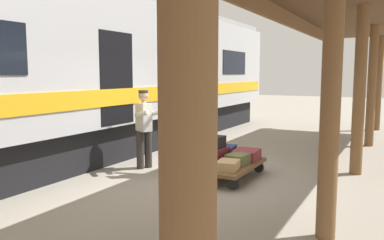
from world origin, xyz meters
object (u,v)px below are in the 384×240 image
Objects in this scene: luggage_cart at (226,165)px; suitcase_maroon_trunk at (214,155)px; suitcase_burgundy_valise at (246,155)px; suitcase_olive_duffel at (238,159)px; porter_in_overalls at (184,129)px; suitcase_black_hardshell at (215,142)px; suitcase_navy_fabric at (224,152)px; train_car at (66,73)px; suitcase_red_plastic at (204,161)px; suitcase_tan_vintage at (228,165)px; porter_by_door at (144,126)px.

luggage_cart is 0.31m from suitcase_maroon_trunk.
suitcase_burgundy_valise is at bearing -117.46° from luggage_cart.
suitcase_olive_duffel is 1.27m from porter_in_overalls.
suitcase_navy_fabric is at bearing -88.23° from suitcase_black_hardshell.
train_car is at bearing 4.28° from suitcase_maroon_trunk.
suitcase_navy_fabric is 0.97m from suitcase_red_plastic.
suitcase_olive_duffel is 0.48m from suitcase_tan_vintage.
suitcase_navy_fabric is 1.18× the size of suitcase_tan_vintage.
train_car is 11.31× the size of porter_in_overalls.
suitcase_maroon_trunk reaches higher than suitcase_red_plastic.
train_car reaches higher than suitcase_maroon_trunk.
suitcase_navy_fabric reaches higher than suitcase_tan_vintage.
suitcase_red_plastic is (0.00, 0.97, -0.01)m from suitcase_navy_fabric.
porter_by_door is (2.12, 0.60, 0.53)m from suitcase_burgundy_valise.
suitcase_black_hardshell is at bearing -175.25° from porter_by_door.
suitcase_black_hardshell reaches higher than luggage_cart.
porter_in_overalls is (0.65, -0.38, 0.52)m from suitcase_red_plastic.
suitcase_burgundy_valise reaches higher than luggage_cart.
train_car is 51.23× the size of suitcase_black_hardshell.
suitcase_black_hardshell is at bearing 91.77° from suitcase_navy_fabric.
train_car is 4.12m from suitcase_navy_fabric.
train_car reaches higher than suitcase_tan_vintage.
porter_by_door is (1.61, -0.36, 0.52)m from suitcase_red_plastic.
train_car is 4.53m from suitcase_tan_vintage.
suitcase_burgundy_valise reaches higher than suitcase_tan_vintage.
suitcase_red_plastic is 0.58m from suitcase_black_hardshell.
suitcase_navy_fabric reaches higher than suitcase_burgundy_valise.
suitcase_tan_vintage is at bearing 136.10° from suitcase_maroon_trunk.
suitcase_navy_fabric is 0.34× the size of porter_in_overalls.
suitcase_maroon_trunk is (-3.70, -0.28, -1.63)m from train_car.
suitcase_black_hardshell is at bearing -175.50° from train_car.
luggage_cart is at bearing -175.99° from train_car.
suitcase_tan_vintage is at bearing 134.38° from suitcase_black_hardshell.
porter_by_door is at bearing 4.25° from suitcase_maroon_trunk.
train_car reaches higher than suitcase_navy_fabric.
suitcase_black_hardshell is at bearing -169.41° from porter_in_overalls.
suitcase_navy_fabric reaches higher than suitcase_olive_duffel.
suitcase_olive_duffel is 0.78× the size of suitcase_burgundy_valise.
suitcase_navy_fabric is at bearing -62.54° from luggage_cart.
porter_by_door reaches higher than suitcase_black_hardshell.
porter_in_overalls is (0.66, 0.12, 0.23)m from suitcase_black_hardshell.
porter_in_overalls is at bearing -179.31° from porter_by_door.
porter_in_overalls reaches higher than suitcase_red_plastic.
porter_by_door reaches higher than suitcase_maroon_trunk.
suitcase_navy_fabric is (0.25, -0.48, 0.17)m from luggage_cart.
suitcase_black_hardshell is (-3.71, -0.29, -1.36)m from train_car.
suitcase_maroon_trunk is 1.48× the size of suitcase_black_hardshell.
train_car is 35.78× the size of suitcase_red_plastic.
suitcase_red_plastic is 0.91m from porter_in_overalls.
suitcase_olive_duffel is 0.70m from suitcase_red_plastic.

